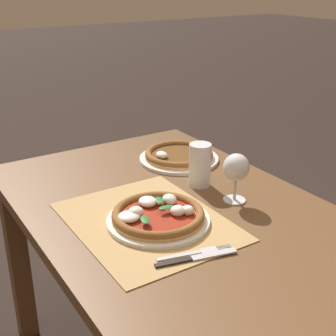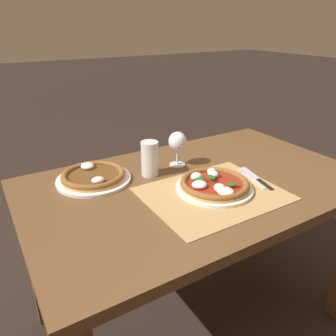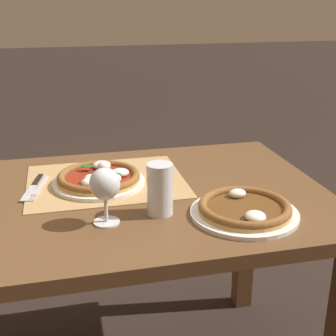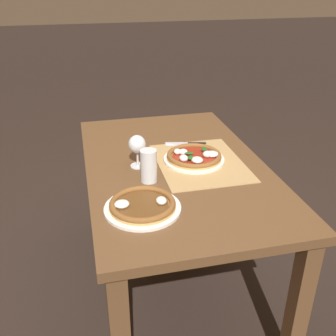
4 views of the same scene
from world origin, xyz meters
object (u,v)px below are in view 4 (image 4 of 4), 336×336
at_px(pizza_near, 194,157).
at_px(wine_glass, 137,146).
at_px(pint_glass, 149,166).
at_px(knife, 186,143).
at_px(fork, 185,145).
at_px(pizza_far, 142,205).

bearing_deg(pizza_near, wine_glass, 88.13).
relative_size(wine_glass, pint_glass, 1.07).
distance_m(pizza_near, pint_glass, 0.29).
bearing_deg(pint_glass, knife, -36.90).
bearing_deg(knife, pint_glass, 143.10).
xyz_separation_m(wine_glass, fork, (0.18, -0.28, -0.10)).
bearing_deg(pint_glass, pizza_near, -60.25).
relative_size(pint_glass, knife, 0.68).
height_order(pizza_near, pint_glass, pint_glass).
bearing_deg(pizza_near, pizza_far, 139.07).
height_order(pizza_near, pizza_far, pizza_near).
relative_size(pizza_near, pint_glass, 2.01).
height_order(wine_glass, fork, wine_glass).
bearing_deg(pint_glass, fork, -37.38).
distance_m(wine_glass, fork, 0.34).
bearing_deg(fork, pint_glass, 142.62).
height_order(pizza_far, pint_glass, pint_glass).
distance_m(pizza_near, fork, 0.19).
bearing_deg(knife, wine_glass, 124.76).
xyz_separation_m(pizza_near, fork, (0.19, -0.00, -0.02)).
bearing_deg(pizza_near, pint_glass, 119.75).
height_order(wine_glass, pint_glass, wine_glass).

